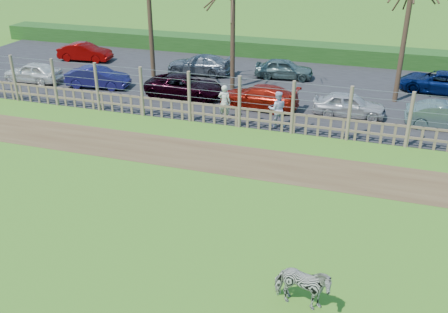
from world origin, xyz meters
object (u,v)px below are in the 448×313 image
(car_4, at_px, (349,105))
(car_3, at_px, (259,97))
(car_0, at_px, (33,72))
(car_1, at_px, (98,77))
(zebra, at_px, (302,287))
(car_2, at_px, (185,86))
(visitor_b, at_px, (277,109))
(car_9, at_px, (199,64))
(tree_right, at_px, (410,1))
(car_12, at_px, (438,82))
(car_7, at_px, (85,52))
(car_10, at_px, (284,69))
(car_5, at_px, (446,116))
(tree_mid, at_px, (233,2))
(visitor_a, at_px, (224,102))

(car_4, bearing_deg, car_3, 89.07)
(car_0, distance_m, car_1, 4.25)
(zebra, bearing_deg, car_3, 24.11)
(car_1, xyz_separation_m, car_2, (5.42, -0.03, 0.00))
(visitor_b, bearing_deg, car_9, -64.55)
(tree_right, distance_m, car_1, 17.33)
(car_0, bearing_deg, car_12, 101.76)
(car_0, xyz_separation_m, car_4, (18.53, -0.09, 0.00))
(car_7, xyz_separation_m, car_10, (13.88, 0.05, 0.00))
(car_5, xyz_separation_m, car_10, (-8.82, 5.67, 0.00))
(tree_right, xyz_separation_m, zebra, (-2.14, -17.17, -4.60))
(car_3, bearing_deg, tree_mid, -135.50)
(car_2, bearing_deg, car_9, 9.83)
(tree_mid, bearing_deg, car_7, 166.14)
(car_3, relative_size, car_10, 1.17)
(car_3, height_order, car_5, same)
(car_10, bearing_deg, car_9, 90.98)
(car_7, bearing_deg, car_9, -100.01)
(visitor_a, distance_m, car_10, 7.80)
(car_3, height_order, car_4, same)
(car_3, distance_m, car_7, 14.78)
(car_12, bearing_deg, visitor_a, -45.43)
(car_3, bearing_deg, car_7, -106.96)
(car_10, bearing_deg, car_2, 132.59)
(visitor_a, height_order, car_5, visitor_a)
(car_0, bearing_deg, car_7, 175.86)
(car_1, height_order, car_3, same)
(tree_right, relative_size, car_12, 1.70)
(car_3, bearing_deg, car_9, -129.02)
(car_0, relative_size, car_4, 1.00)
(zebra, distance_m, car_9, 21.24)
(visitor_b, height_order, car_4, visitor_b)
(car_2, height_order, car_7, same)
(car_1, height_order, car_9, same)
(car_0, height_order, car_10, same)
(visitor_b, bearing_deg, car_10, -97.72)
(visitor_a, distance_m, car_4, 6.19)
(tree_right, relative_size, car_0, 2.09)
(car_0, height_order, car_3, same)
(car_4, bearing_deg, car_7, 70.34)
(visitor_b, height_order, car_12, visitor_b)
(car_1, relative_size, car_5, 1.00)
(car_9, bearing_deg, car_1, -45.77)
(visitor_b, bearing_deg, car_0, -26.11)
(car_2, bearing_deg, car_10, -41.61)
(car_0, xyz_separation_m, car_1, (4.24, 0.26, 0.00))
(tree_right, height_order, car_2, tree_right)
(car_1, bearing_deg, car_3, -100.22)
(car_0, relative_size, car_10, 1.00)
(car_7, bearing_deg, car_4, -112.40)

